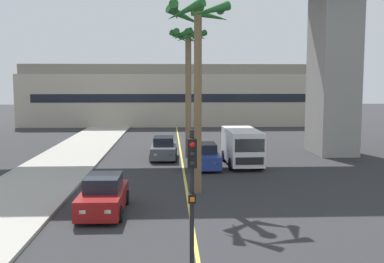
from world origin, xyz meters
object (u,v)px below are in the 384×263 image
at_px(car_queue_second, 103,196).
at_px(delivery_van, 242,146).
at_px(car_queue_front, 205,157).
at_px(palm_tree_near_median, 198,42).
at_px(palm_tree_mid_median, 188,58).
at_px(traffic_light_median_near, 192,186).
at_px(car_queue_third, 164,149).

height_order(car_queue_second, delivery_van, delivery_van).
relative_size(car_queue_front, car_queue_second, 1.00).
height_order(palm_tree_near_median, palm_tree_mid_median, palm_tree_near_median).
distance_m(car_queue_second, traffic_light_median_near, 8.07).
bearing_deg(palm_tree_near_median, car_queue_front, 82.48).
bearing_deg(car_queue_second, palm_tree_near_median, 38.45).
height_order(delivery_van, palm_tree_near_median, palm_tree_near_median).
relative_size(car_queue_front, delivery_van, 0.78).
bearing_deg(delivery_van, car_queue_second, -125.14).
distance_m(car_queue_third, palm_tree_mid_median, 6.67).
xyz_separation_m(car_queue_third, traffic_light_median_near, (1.00, -20.53, 1.99)).
bearing_deg(car_queue_second, delivery_van, 54.86).
bearing_deg(car_queue_second, palm_tree_mid_median, 73.58).
bearing_deg(car_queue_second, car_queue_third, 80.12).
distance_m(car_queue_front, car_queue_second, 11.03).
relative_size(delivery_van, traffic_light_median_near, 1.26).
bearing_deg(palm_tree_mid_median, palm_tree_near_median, -89.98).
xyz_separation_m(car_queue_third, delivery_van, (5.14, -2.82, 0.57)).
bearing_deg(traffic_light_median_near, palm_tree_near_median, 85.69).
distance_m(delivery_van, palm_tree_near_median, 10.10).
bearing_deg(car_queue_third, car_queue_front, -53.75).
bearing_deg(car_queue_third, traffic_light_median_near, -87.20).
xyz_separation_m(car_queue_second, car_queue_third, (2.34, 13.45, 0.00)).
bearing_deg(delivery_van, car_queue_third, 151.23).
bearing_deg(palm_tree_mid_median, car_queue_front, -78.14).
relative_size(car_queue_third, palm_tree_mid_median, 0.45).
relative_size(car_queue_front, car_queue_third, 0.99).
height_order(car_queue_front, car_queue_second, same).
bearing_deg(car_queue_second, traffic_light_median_near, -64.68).
height_order(car_queue_second, palm_tree_mid_median, palm_tree_mid_median).
distance_m(palm_tree_near_median, palm_tree_mid_median, 10.71).
distance_m(car_queue_second, palm_tree_mid_median, 15.93).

